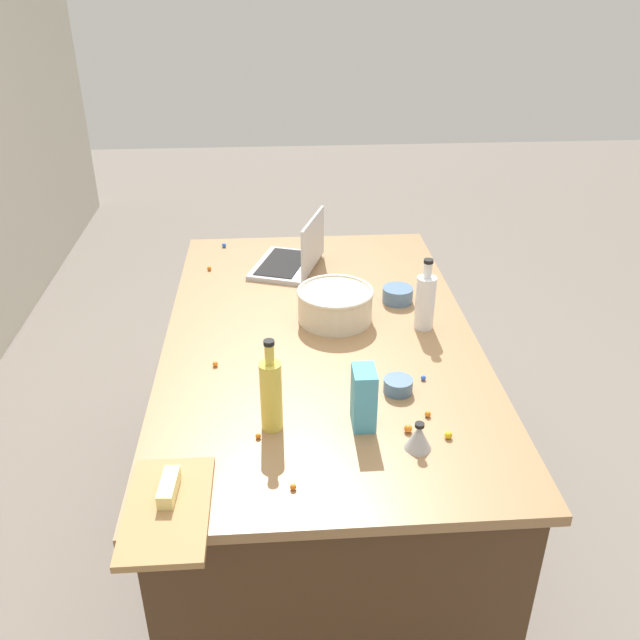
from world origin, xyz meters
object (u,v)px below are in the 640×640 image
(bottle_oil, at_px, (271,394))
(candy_bag, at_px, (364,398))
(ramekin_small, at_px, (398,385))
(kitchen_timer, at_px, (419,437))
(butter_stick_left, at_px, (169,487))
(bottle_vinegar, at_px, (425,301))
(ramekin_medium, at_px, (398,295))
(cutting_board, at_px, (168,510))
(laptop, at_px, (294,258))
(mixing_bowl_large, at_px, (335,304))

(bottle_oil, height_order, candy_bag, bottle_oil)
(ramekin_small, distance_m, kitchen_timer, 0.25)
(butter_stick_left, bearing_deg, kitchen_timer, -76.84)
(bottle_vinegar, bearing_deg, candy_bag, 152.33)
(bottle_vinegar, relative_size, ramekin_medium, 2.27)
(bottle_vinegar, xyz_separation_m, cutting_board, (-0.80, 0.75, -0.09))
(butter_stick_left, bearing_deg, ramekin_medium, -35.89)
(bottle_vinegar, height_order, ramekin_small, bottle_vinegar)
(bottle_oil, distance_m, butter_stick_left, 0.35)
(laptop, bearing_deg, cutting_board, 165.78)
(mixing_bowl_large, height_order, ramekin_medium, mixing_bowl_large)
(candy_bag, bearing_deg, butter_stick_left, 117.63)
(candy_bag, bearing_deg, mixing_bowl_large, 2.17)
(bottle_oil, xyz_separation_m, cutting_board, (-0.30, 0.24, -0.10))
(laptop, bearing_deg, mixing_bowl_large, -164.16)
(bottle_vinegar, distance_m, ramekin_medium, 0.21)
(mixing_bowl_large, height_order, cutting_board, mixing_bowl_large)
(bottle_oil, xyz_separation_m, ramekin_small, (0.14, -0.36, -0.09))
(ramekin_medium, bearing_deg, bottle_oil, 147.10)
(ramekin_small, bearing_deg, kitchen_timer, -178.17)
(bottle_vinegar, distance_m, candy_bag, 0.58)
(cutting_board, xyz_separation_m, ramekin_small, (0.44, -0.60, 0.01))
(butter_stick_left, distance_m, ramekin_small, 0.71)
(bottle_oil, distance_m, cutting_board, 0.39)
(mixing_bowl_large, bearing_deg, butter_stick_left, 151.41)
(bottle_vinegar, relative_size, ramekin_small, 2.96)
(bottle_oil, bearing_deg, candy_bag, -90.70)
(ramekin_small, bearing_deg, butter_stick_left, 123.38)
(bottle_vinegar, bearing_deg, cutting_board, 137.17)
(ramekin_medium, bearing_deg, kitchen_timer, 173.91)
(mixing_bowl_large, bearing_deg, kitchen_timer, -167.88)
(cutting_board, distance_m, candy_bag, 0.57)
(bottle_oil, height_order, ramekin_medium, bottle_oil)
(bottle_vinegar, height_order, ramekin_medium, bottle_vinegar)
(mixing_bowl_large, relative_size, bottle_oil, 0.98)
(laptop, bearing_deg, butter_stick_left, 165.32)
(butter_stick_left, distance_m, ramekin_medium, 1.18)
(ramekin_small, relative_size, kitchen_timer, 1.08)
(bottle_vinegar, distance_m, kitchen_timer, 0.64)
(laptop, xyz_separation_m, ramekin_medium, (-0.31, -0.36, -0.02))
(bottle_vinegar, height_order, cutting_board, bottle_vinegar)
(butter_stick_left, bearing_deg, bottle_oil, -43.11)
(mixing_bowl_large, xyz_separation_m, butter_stick_left, (-0.84, 0.46, -0.02))
(laptop, xyz_separation_m, mixing_bowl_large, (-0.43, -0.12, 0.01))
(kitchen_timer, distance_m, candy_bag, 0.17)
(bottle_oil, relative_size, ramekin_medium, 2.45)
(bottle_oil, height_order, ramekin_small, bottle_oil)
(cutting_board, distance_m, ramekin_small, 0.74)
(laptop, height_order, bottle_oil, bottle_oil)
(bottle_oil, bearing_deg, laptop, -5.38)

